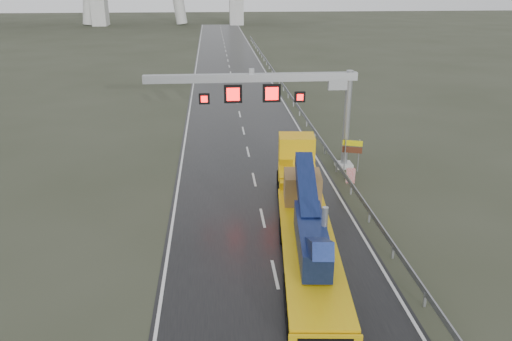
{
  "coord_description": "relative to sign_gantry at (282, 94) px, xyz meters",
  "views": [
    {
      "loc": [
        -2.67,
        -16.22,
        13.23
      ],
      "look_at": [
        -0.43,
        9.57,
        3.2
      ],
      "focal_mm": 35.0,
      "sensor_mm": 36.0,
      "label": 1
    }
  ],
  "objects": [
    {
      "name": "sign_gantry",
      "position": [
        0.0,
        0.0,
        0.0
      ],
      "size": [
        14.9,
        1.2,
        7.42
      ],
      "color": "beige",
      "rests_on": "ground"
    },
    {
      "name": "ground",
      "position": [
        -2.1,
        -17.99,
        -5.61
      ],
      "size": [
        400.0,
        400.0,
        0.0
      ],
      "primitive_type": "plane",
      "color": "#313525",
      "rests_on": "ground"
    },
    {
      "name": "exit_sign_pair",
      "position": [
        5.06,
        -0.99,
        -3.91
      ],
      "size": [
        1.36,
        0.52,
        2.43
      ],
      "rotation": [
        0.0,
        0.0,
        -0.33
      ],
      "color": "#96989E",
      "rests_on": "ground"
    },
    {
      "name": "guardrail",
      "position": [
        4.0,
        12.01,
        -4.91
      ],
      "size": [
        0.2,
        140.0,
        1.4
      ],
      "primitive_type": null,
      "color": "gray",
      "rests_on": "ground"
    },
    {
      "name": "striped_barrier",
      "position": [
        4.47,
        -3.03,
        -5.1
      ],
      "size": [
        0.64,
        0.4,
        1.02
      ],
      "primitive_type": "cube",
      "rotation": [
        0.0,
        0.0,
        -0.14
      ],
      "color": "red",
      "rests_on": "ground"
    },
    {
      "name": "heavy_haul_truck",
      "position": [
        0.05,
        -9.31,
        -3.99
      ],
      "size": [
        4.28,
        18.04,
        4.2
      ],
      "rotation": [
        0.0,
        0.0,
        -0.1
      ],
      "color": "yellow",
      "rests_on": "ground"
    },
    {
      "name": "road",
      "position": [
        -2.1,
        22.01,
        -5.6
      ],
      "size": [
        11.0,
        200.0,
        0.02
      ],
      "primitive_type": "cube",
      "color": "black",
      "rests_on": "ground"
    }
  ]
}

